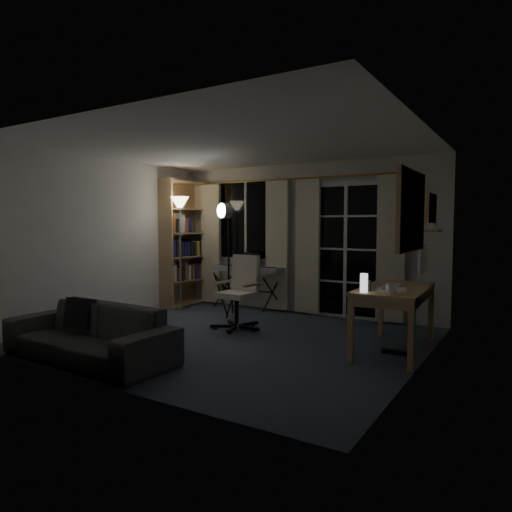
{
  "coord_description": "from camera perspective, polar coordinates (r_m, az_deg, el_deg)",
  "views": [
    {
      "loc": [
        3.2,
        -4.65,
        1.43
      ],
      "look_at": [
        0.13,
        0.35,
        1.02
      ],
      "focal_mm": 32.0,
      "sensor_mm": 36.0,
      "label": 1
    }
  ],
  "objects": [
    {
      "name": "desk_clutter",
      "position": [
        5.14,
        15.66,
        -5.77
      ],
      "size": [
        0.41,
        0.84,
        0.92
      ],
      "rotation": [
        0.0,
        0.0,
        0.05
      ],
      "color": "white",
      "rests_on": "desk"
    },
    {
      "name": "studio_light",
      "position": [
        6.99,
        -3.82,
        4.03
      ],
      "size": [
        0.41,
        0.42,
        1.79
      ],
      "rotation": [
        0.0,
        0.0,
        -0.43
      ],
      "color": "black",
      "rests_on": "floor"
    },
    {
      "name": "bookshelf",
      "position": [
        8.18,
        -9.14,
        1.22
      ],
      "size": [
        0.39,
        1.03,
        2.19
      ],
      "rotation": [
        0.0,
        0.0,
        -0.04
      ],
      "color": "tan",
      "rests_on": "floor"
    },
    {
      "name": "wall_shelf",
      "position": [
        5.79,
        21.25,
        3.51
      ],
      "size": [
        0.16,
        0.3,
        0.18
      ],
      "color": "tan",
      "rests_on": "floor"
    },
    {
      "name": "wall_mirror",
      "position": [
        4.41,
        18.82,
        5.35
      ],
      "size": [
        0.04,
        0.94,
        0.74
      ],
      "color": "tan",
      "rests_on": "floor"
    },
    {
      "name": "curtains",
      "position": [
        7.34,
        4.46,
        1.37
      ],
      "size": [
        3.6,
        0.07,
        2.13
      ],
      "color": "gold",
      "rests_on": "floor"
    },
    {
      "name": "monitor",
      "position": [
        5.68,
        20.07,
        -0.54
      ],
      "size": [
        0.18,
        0.53,
        0.46
      ],
      "rotation": [
        0.0,
        0.0,
        0.05
      ],
      "color": "silver",
      "rests_on": "desk"
    },
    {
      "name": "sofa",
      "position": [
        5.13,
        -20.16,
        -7.99
      ],
      "size": [
        1.98,
        0.62,
        0.77
      ],
      "rotation": [
        0.0,
        0.0,
        -0.03
      ],
      "color": "#27282A",
      "rests_on": "floor"
    },
    {
      "name": "mug",
      "position": [
        4.81,
        16.61,
        -3.84
      ],
      "size": [
        0.12,
        0.1,
        0.12
      ],
      "primitive_type": "imported",
      "rotation": [
        0.0,
        0.0,
        0.05
      ],
      "color": "silver",
      "rests_on": "desk"
    },
    {
      "name": "torchiere_lamp",
      "position": [
        7.61,
        -9.48,
        4.56
      ],
      "size": [
        0.32,
        0.32,
        1.88
      ],
      "rotation": [
        0.0,
        0.0,
        0.06
      ],
      "color": "#B2B2B7",
      "rests_on": "floor"
    },
    {
      "name": "office_chair",
      "position": [
        6.29,
        -1.82,
        -3.65
      ],
      "size": [
        0.67,
        0.7,
        1.01
      ],
      "rotation": [
        0.0,
        0.0,
        -0.04
      ],
      "color": "black",
      "rests_on": "floor"
    },
    {
      "name": "french_door",
      "position": [
        7.07,
        11.22,
        0.64
      ],
      "size": [
        1.32,
        0.09,
        2.11
      ],
      "color": "white",
      "rests_on": "floor"
    },
    {
      "name": "keyboard_piano",
      "position": [
        7.57,
        -1.05,
        -1.71
      ],
      "size": [
        1.23,
        0.6,
        0.89
      ],
      "rotation": [
        0.0,
        0.0,
        -0.0
      ],
      "color": "black",
      "rests_on": "floor"
    },
    {
      "name": "desk",
      "position": [
        5.33,
        16.93,
        -4.71
      ],
      "size": [
        0.74,
        1.39,
        0.73
      ],
      "rotation": [
        0.0,
        0.0,
        0.05
      ],
      "color": "tan",
      "rests_on": "floor"
    },
    {
      "name": "framed_print",
      "position": [
        5.29,
        21.06,
        5.58
      ],
      "size": [
        0.03,
        0.42,
        0.32
      ],
      "color": "tan",
      "rests_on": "floor"
    },
    {
      "name": "floor",
      "position": [
        5.82,
        -2.96,
        -10.33
      ],
      "size": [
        4.5,
        4.0,
        0.02
      ],
      "primitive_type": "cube",
      "color": "#373F51",
      "rests_on": "ground"
    },
    {
      "name": "window",
      "position": [
        7.86,
        -1.16,
        4.51
      ],
      "size": [
        1.2,
        0.08,
        1.4
      ],
      "color": "white",
      "rests_on": "floor"
    }
  ]
}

